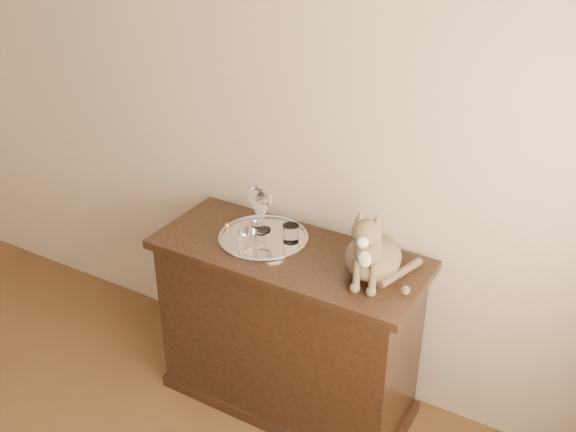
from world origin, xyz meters
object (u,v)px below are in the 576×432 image
at_px(wine_glass_a, 257,206).
at_px(cat, 374,238).
at_px(sideboard, 288,329).
at_px(wine_glass_d, 261,216).
at_px(wine_glass_b, 264,211).
at_px(tumbler_b, 247,241).
at_px(tumbler_c, 291,234).
at_px(tray, 263,239).

distance_m(wine_glass_a, cat, 0.63).
xyz_separation_m(sideboard, wine_glass_d, (-0.18, 0.07, 0.52)).
xyz_separation_m(wine_glass_b, cat, (0.56, -0.08, 0.07)).
xyz_separation_m(sideboard, tumbler_b, (-0.15, -0.09, 0.48)).
height_order(wine_glass_d, tumbler_c, wine_glass_d).
bearing_deg(tray, wine_glass_a, 135.10).
distance_m(wine_glass_a, wine_glass_b, 0.06).
bearing_deg(sideboard, tumbler_c, 109.61).
distance_m(tumbler_b, tumbler_c, 0.20).
distance_m(wine_glass_b, tumbler_b, 0.19).
bearing_deg(cat, tumbler_c, 164.32).
bearing_deg(wine_glass_b, wine_glass_a, 152.91).
height_order(wine_glass_a, cat, cat).
distance_m(tumbler_c, cat, 0.43).
bearing_deg(tray, cat, -2.31).
xyz_separation_m(tray, wine_glass_b, (-0.03, 0.06, 0.10)).
distance_m(tray, wine_glass_b, 0.12).
distance_m(sideboard, wine_glass_d, 0.55).
relative_size(sideboard, wine_glass_d, 7.09).
bearing_deg(tumbler_b, wine_glass_b, 98.82).
height_order(wine_glass_a, tumbler_c, wine_glass_a).
bearing_deg(tumbler_c, wine_glass_a, 165.25).
distance_m(tray, cat, 0.56).
relative_size(wine_glass_b, tumbler_c, 2.40).
distance_m(tray, tumbler_c, 0.13).
height_order(tumbler_b, cat, cat).
height_order(sideboard, tumbler_c, tumbler_c).
xyz_separation_m(wine_glass_a, tumbler_c, (0.21, -0.06, -0.06)).
height_order(tray, wine_glass_a, wine_glass_a).
bearing_deg(tumbler_c, cat, -7.66).
bearing_deg(tray, tumbler_b, -93.02).
relative_size(tray, tumbler_b, 4.49).
relative_size(tray, wine_glass_a, 2.05).
bearing_deg(wine_glass_d, wine_glass_a, 137.20).
relative_size(wine_glass_a, tumbler_b, 2.19).
bearing_deg(wine_glass_d, sideboard, -20.24).
bearing_deg(tumbler_c, tray, -164.47).
relative_size(wine_glass_d, tumbler_c, 2.10).
bearing_deg(wine_glass_a, tumbler_c, -14.75).
bearing_deg(wine_glass_b, tumbler_c, -9.88).
height_order(wine_glass_b, tumbler_c, wine_glass_b).
bearing_deg(wine_glass_d, tray, -47.88).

